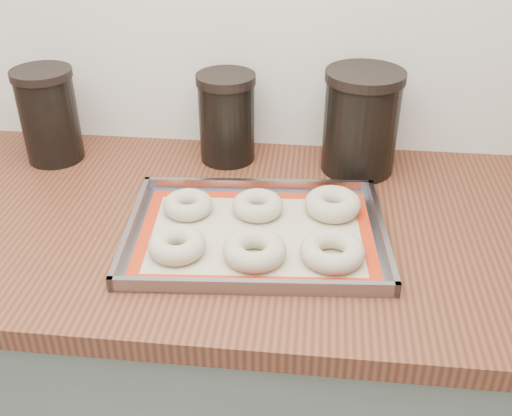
# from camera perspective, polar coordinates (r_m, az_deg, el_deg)

# --- Properties ---
(cabinet) EXTENTS (3.00, 0.65, 0.86)m
(cabinet) POSITION_cam_1_polar(r_m,az_deg,el_deg) (1.44, -1.83, -16.73)
(cabinet) COLOR slate
(cabinet) RESTS_ON floor
(countertop) EXTENTS (3.06, 0.68, 0.04)m
(countertop) POSITION_cam_1_polar(r_m,az_deg,el_deg) (1.15, -2.21, -1.72)
(countertop) COLOR brown
(countertop) RESTS_ON cabinet
(baking_tray) EXTENTS (0.48, 0.37, 0.03)m
(baking_tray) POSITION_cam_1_polar(r_m,az_deg,el_deg) (1.08, 0.00, -2.39)
(baking_tray) COLOR gray
(baking_tray) RESTS_ON countertop
(baking_mat) EXTENTS (0.44, 0.32, 0.00)m
(baking_mat) POSITION_cam_1_polar(r_m,az_deg,el_deg) (1.08, 0.00, -2.48)
(baking_mat) COLOR #C6B793
(baking_mat) RESTS_ON baking_tray
(bagel_front_left) EXTENTS (0.13, 0.13, 0.04)m
(bagel_front_left) POSITION_cam_1_polar(r_m,az_deg,el_deg) (1.03, -7.53, -3.50)
(bagel_front_left) COLOR #BDB392
(bagel_front_left) RESTS_ON baking_mat
(bagel_front_mid) EXTENTS (0.12, 0.12, 0.04)m
(bagel_front_mid) POSITION_cam_1_polar(r_m,az_deg,el_deg) (1.01, -0.14, -4.03)
(bagel_front_mid) COLOR #BDB392
(bagel_front_mid) RESTS_ON baking_mat
(bagel_front_right) EXTENTS (0.12, 0.12, 0.03)m
(bagel_front_right) POSITION_cam_1_polar(r_m,az_deg,el_deg) (1.01, 7.28, -4.10)
(bagel_front_right) COLOR #BDB392
(bagel_front_right) RESTS_ON baking_mat
(bagel_back_left) EXTENTS (0.10, 0.10, 0.03)m
(bagel_back_left) POSITION_cam_1_polar(r_m,az_deg,el_deg) (1.14, -6.50, 0.30)
(bagel_back_left) COLOR #BDB392
(bagel_back_left) RESTS_ON baking_mat
(bagel_back_mid) EXTENTS (0.10, 0.10, 0.03)m
(bagel_back_mid) POSITION_cam_1_polar(r_m,az_deg,el_deg) (1.13, 0.17, 0.25)
(bagel_back_mid) COLOR #BDB392
(bagel_back_mid) RESTS_ON baking_mat
(bagel_back_right) EXTENTS (0.11, 0.11, 0.04)m
(bagel_back_right) POSITION_cam_1_polar(r_m,az_deg,el_deg) (1.14, 7.31, 0.37)
(bagel_back_right) COLOR #BDB392
(bagel_back_right) RESTS_ON baking_mat
(canister_left) EXTENTS (0.13, 0.13, 0.20)m
(canister_left) POSITION_cam_1_polar(r_m,az_deg,el_deg) (1.38, -19.11, 8.35)
(canister_left) COLOR black
(canister_left) RESTS_ON countertop
(canister_mid) EXTENTS (0.13, 0.13, 0.19)m
(canister_mid) POSITION_cam_1_polar(r_m,az_deg,el_deg) (1.31, -2.80, 8.61)
(canister_mid) COLOR black
(canister_mid) RESTS_ON countertop
(canister_right) EXTENTS (0.16, 0.16, 0.22)m
(canister_right) POSITION_cam_1_polar(r_m,az_deg,el_deg) (1.27, 9.96, 8.12)
(canister_right) COLOR black
(canister_right) RESTS_ON countertop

